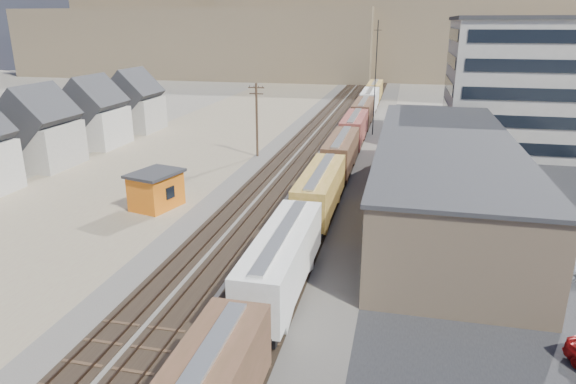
% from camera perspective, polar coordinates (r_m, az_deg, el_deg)
% --- Properties ---
extents(ground, '(300.00, 300.00, 0.00)m').
position_cam_1_polar(ground, '(31.88, -9.97, -15.46)').
color(ground, '#6B6356').
rests_on(ground, ground).
extents(ballast_bed, '(18.00, 200.00, 0.06)m').
position_cam_1_polar(ballast_bed, '(77.06, 4.37, 5.07)').
color(ballast_bed, '#4C4742').
rests_on(ballast_bed, ground).
extents(dirt_yard, '(24.00, 180.00, 0.03)m').
position_cam_1_polar(dirt_yard, '(73.45, -12.52, 4.02)').
color(dirt_yard, '#7F6A57').
rests_on(dirt_yard, ground).
extents(asphalt_lot, '(26.00, 120.00, 0.04)m').
position_cam_1_polar(asphalt_lot, '(62.74, 22.43, 0.62)').
color(asphalt_lot, '#232326').
rests_on(asphalt_lot, ground).
extents(rail_tracks, '(11.40, 200.00, 0.24)m').
position_cam_1_polar(rail_tracks, '(77.12, 3.96, 5.16)').
color(rail_tracks, black).
rests_on(rail_tracks, ground).
extents(freight_train, '(3.00, 119.74, 4.46)m').
position_cam_1_polar(freight_train, '(69.66, 6.71, 5.91)').
color(freight_train, black).
rests_on(freight_train, ground).
extents(warehouse, '(12.40, 40.40, 7.25)m').
position_cam_1_polar(warehouse, '(51.31, 16.85, 1.75)').
color(warehouse, tan).
rests_on(warehouse, ground).
extents(office_tower, '(22.60, 18.60, 18.45)m').
position_cam_1_polar(office_tower, '(81.40, 25.32, 10.72)').
color(office_tower, '#9E998E').
rests_on(office_tower, ground).
extents(utility_pole_north, '(2.20, 0.32, 10.00)m').
position_cam_1_polar(utility_pole_north, '(70.12, -3.49, 8.17)').
color(utility_pole_north, '#382619').
rests_on(utility_pole_north, ground).
extents(radio_mast, '(1.20, 0.16, 18.00)m').
position_cam_1_polar(radio_mast, '(84.80, 9.68, 12.32)').
color(radio_mast, black).
rests_on(radio_mast, ground).
extents(townhouse_row, '(8.15, 68.16, 10.47)m').
position_cam_1_polar(townhouse_row, '(68.00, -29.03, 4.76)').
color(townhouse_row, '#B7B2A8').
rests_on(townhouse_row, ground).
extents(hills_north, '(265.00, 80.00, 32.00)m').
position_cam_1_polar(hills_north, '(192.49, 10.12, 16.98)').
color(hills_north, brown).
rests_on(hills_north, ground).
extents(maintenance_shed, '(5.05, 5.88, 3.71)m').
position_cam_1_polar(maintenance_shed, '(52.35, -14.45, 0.27)').
color(maintenance_shed, orange).
rests_on(maintenance_shed, ground).
extents(parked_car_blue, '(4.20, 5.41, 1.37)m').
position_cam_1_polar(parked_car_blue, '(71.88, 22.14, 3.33)').
color(parked_car_blue, navy).
rests_on(parked_car_blue, ground).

